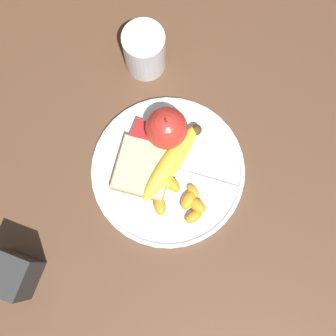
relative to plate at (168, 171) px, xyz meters
name	(u,v)px	position (x,y,z in m)	size (l,w,h in m)	color
ground_plane	(168,172)	(0.00, 0.00, -0.01)	(3.00, 3.00, 0.00)	brown
plate	(168,171)	(0.00, 0.00, 0.00)	(0.26, 0.26, 0.01)	silver
juice_glass	(145,52)	(-0.18, -0.11, 0.04)	(0.07, 0.07, 0.10)	silver
apple	(166,128)	(-0.06, -0.03, 0.04)	(0.07, 0.07, 0.08)	red
banana	(174,163)	(-0.01, 0.01, 0.02)	(0.16, 0.07, 0.03)	yellow
bread_slice	(144,168)	(0.01, -0.04, 0.02)	(0.10, 0.10, 0.02)	#AB8751
fork	(172,170)	(0.00, 0.01, 0.01)	(0.03, 0.20, 0.00)	#B2B2B7
jam_packet	(143,136)	(-0.04, -0.06, 0.01)	(0.05, 0.04, 0.02)	white
orange_segment_0	(167,180)	(0.02, 0.01, 0.01)	(0.04, 0.03, 0.02)	orange
orange_segment_1	(194,216)	(0.06, 0.07, 0.01)	(0.04, 0.03, 0.02)	orange
orange_segment_2	(193,191)	(0.02, 0.05, 0.01)	(0.03, 0.03, 0.01)	orange
orange_segment_3	(188,200)	(0.04, 0.05, 0.01)	(0.04, 0.03, 0.02)	orange
orange_segment_4	(197,205)	(0.04, 0.07, 0.01)	(0.03, 0.04, 0.02)	orange
orange_segment_5	(173,184)	(0.02, 0.02, 0.01)	(0.03, 0.04, 0.02)	orange
orange_segment_6	(160,206)	(0.06, 0.01, 0.01)	(0.04, 0.03, 0.02)	orange
condiment_caddy	(12,274)	(0.25, -0.17, 0.04)	(0.06, 0.06, 0.10)	#2D2D2D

